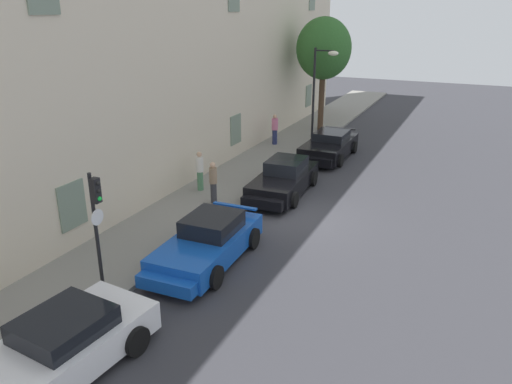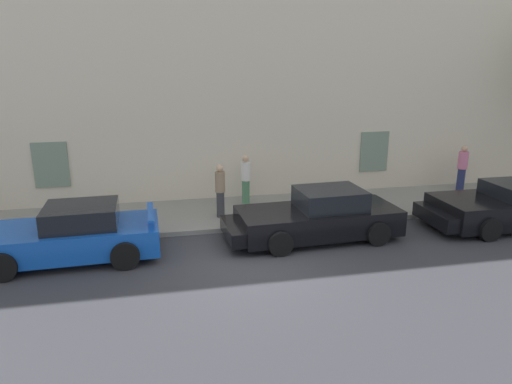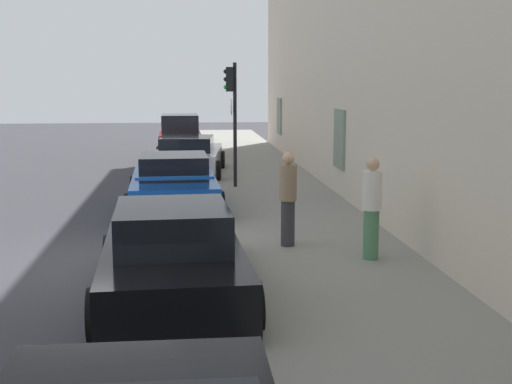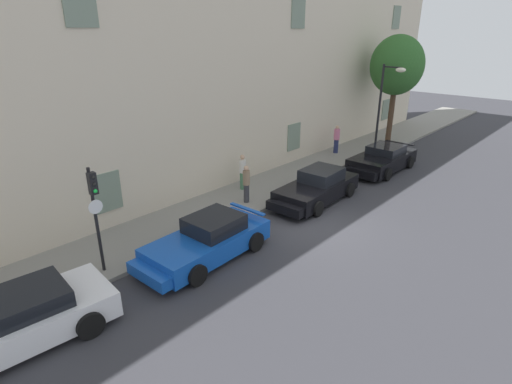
{
  "view_description": "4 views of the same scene",
  "coord_description": "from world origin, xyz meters",
  "px_view_note": "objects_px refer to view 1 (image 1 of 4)",
  "views": [
    {
      "loc": [
        -16.4,
        -5.96,
        7.48
      ],
      "look_at": [
        -0.45,
        1.4,
        0.89
      ],
      "focal_mm": 34.63,
      "sensor_mm": 36.0,
      "label": 1
    },
    {
      "loc": [
        -2.1,
        -10.3,
        4.81
      ],
      "look_at": [
        0.28,
        1.14,
        1.5
      ],
      "focal_mm": 32.05,
      "sensor_mm": 36.0,
      "label": 2
    },
    {
      "loc": [
        11.35,
        1.51,
        3.05
      ],
      "look_at": [
        -2.45,
        2.91,
        0.79
      ],
      "focal_mm": 47.76,
      "sensor_mm": 36.0,
      "label": 3
    },
    {
      "loc": [
        -12.33,
        -8.16,
        7.21
      ],
      "look_at": [
        -1.77,
        1.47,
        1.5
      ],
      "focal_mm": 28.49,
      "sensor_mm": 36.0,
      "label": 4
    }
  ],
  "objects_px": {
    "sportscar_tail_end": "(328,147)",
    "street_lamp": "(322,76)",
    "tree_near_kerb": "(324,49)",
    "traffic_light": "(96,213)",
    "pedestrian_admiring": "(200,170)",
    "pedestrian_strolling": "(275,129)",
    "sportscar_red_lead": "(47,358)",
    "sportscar_white_middle": "(282,181)",
    "pedestrian_bystander": "(213,182)",
    "sportscar_yellow_flank": "(206,245)"
  },
  "relations": [
    {
      "from": "tree_near_kerb",
      "to": "pedestrian_admiring",
      "type": "bearing_deg",
      "value": 174.59
    },
    {
      "from": "pedestrian_admiring",
      "to": "pedestrian_strolling",
      "type": "bearing_deg",
      "value": 0.24
    },
    {
      "from": "sportscar_white_middle",
      "to": "pedestrian_strolling",
      "type": "xyz_separation_m",
      "value": [
        6.98,
        3.27,
        0.41
      ]
    },
    {
      "from": "pedestrian_admiring",
      "to": "pedestrian_strolling",
      "type": "distance_m",
      "value": 8.3
    },
    {
      "from": "sportscar_red_lead",
      "to": "sportscar_yellow_flank",
      "type": "height_order",
      "value": "sportscar_yellow_flank"
    },
    {
      "from": "sportscar_red_lead",
      "to": "street_lamp",
      "type": "relative_size",
      "value": 0.98
    },
    {
      "from": "sportscar_tail_end",
      "to": "tree_near_kerb",
      "type": "relative_size",
      "value": 0.72
    },
    {
      "from": "sportscar_yellow_flank",
      "to": "pedestrian_strolling",
      "type": "distance_m",
      "value": 13.99
    },
    {
      "from": "pedestrian_strolling",
      "to": "pedestrian_bystander",
      "type": "xyz_separation_m",
      "value": [
        -9.34,
        -1.27,
        -0.0
      ]
    },
    {
      "from": "pedestrian_admiring",
      "to": "pedestrian_bystander",
      "type": "height_order",
      "value": "pedestrian_admiring"
    },
    {
      "from": "sportscar_red_lead",
      "to": "pedestrian_admiring",
      "type": "bearing_deg",
      "value": 14.78
    },
    {
      "from": "sportscar_red_lead",
      "to": "sportscar_tail_end",
      "type": "relative_size",
      "value": 1.05
    },
    {
      "from": "tree_near_kerb",
      "to": "pedestrian_bystander",
      "type": "relative_size",
      "value": 4.07
    },
    {
      "from": "sportscar_tail_end",
      "to": "street_lamp",
      "type": "xyz_separation_m",
      "value": [
        3.24,
        1.53,
        3.19
      ]
    },
    {
      "from": "traffic_light",
      "to": "pedestrian_strolling",
      "type": "height_order",
      "value": "traffic_light"
    },
    {
      "from": "sportscar_red_lead",
      "to": "sportscar_tail_end",
      "type": "height_order",
      "value": "sportscar_red_lead"
    },
    {
      "from": "traffic_light",
      "to": "street_lamp",
      "type": "xyz_separation_m",
      "value": [
        18.63,
        -0.12,
        1.31
      ]
    },
    {
      "from": "sportscar_red_lead",
      "to": "pedestrian_admiring",
      "type": "distance_m",
      "value": 11.58
    },
    {
      "from": "sportscar_white_middle",
      "to": "traffic_light",
      "type": "bearing_deg",
      "value": 171.02
    },
    {
      "from": "sportscar_white_middle",
      "to": "street_lamp",
      "type": "relative_size",
      "value": 0.96
    },
    {
      "from": "sportscar_red_lead",
      "to": "tree_near_kerb",
      "type": "distance_m",
      "value": 24.52
    },
    {
      "from": "sportscar_red_lead",
      "to": "street_lamp",
      "type": "bearing_deg",
      "value": 2.84
    },
    {
      "from": "sportscar_white_middle",
      "to": "pedestrian_admiring",
      "type": "distance_m",
      "value": 3.52
    },
    {
      "from": "pedestrian_admiring",
      "to": "sportscar_tail_end",
      "type": "bearing_deg",
      "value": -24.89
    },
    {
      "from": "tree_near_kerb",
      "to": "traffic_light",
      "type": "xyz_separation_m",
      "value": [
        -20.9,
        -0.54,
        -2.64
      ]
    },
    {
      "from": "sportscar_tail_end",
      "to": "traffic_light",
      "type": "bearing_deg",
      "value": 173.88
    },
    {
      "from": "traffic_light",
      "to": "pedestrian_bystander",
      "type": "height_order",
      "value": "traffic_light"
    },
    {
      "from": "street_lamp",
      "to": "pedestrian_admiring",
      "type": "relative_size",
      "value": 3.08
    },
    {
      "from": "sportscar_red_lead",
      "to": "pedestrian_bystander",
      "type": "bearing_deg",
      "value": 9.6
    },
    {
      "from": "traffic_light",
      "to": "sportscar_white_middle",
      "type": "bearing_deg",
      "value": -8.98
    },
    {
      "from": "sportscar_white_middle",
      "to": "pedestrian_bystander",
      "type": "relative_size",
      "value": 2.96
    },
    {
      "from": "traffic_light",
      "to": "pedestrian_strolling",
      "type": "xyz_separation_m",
      "value": [
        16.35,
        1.79,
        -1.45
      ]
    },
    {
      "from": "sportscar_red_lead",
      "to": "street_lamp",
      "type": "distance_m",
      "value": 22.03
    },
    {
      "from": "sportscar_white_middle",
      "to": "pedestrian_admiring",
      "type": "height_order",
      "value": "pedestrian_admiring"
    },
    {
      "from": "street_lamp",
      "to": "pedestrian_bystander",
      "type": "relative_size",
      "value": 3.1
    },
    {
      "from": "sportscar_white_middle",
      "to": "pedestrian_strolling",
      "type": "distance_m",
      "value": 7.72
    },
    {
      "from": "sportscar_tail_end",
      "to": "street_lamp",
      "type": "bearing_deg",
      "value": 25.34
    },
    {
      "from": "pedestrian_strolling",
      "to": "sportscar_red_lead",
      "type": "bearing_deg",
      "value": -171.29
    },
    {
      "from": "pedestrian_strolling",
      "to": "pedestrian_admiring",
      "type": "bearing_deg",
      "value": -179.76
    },
    {
      "from": "pedestrian_bystander",
      "to": "sportscar_yellow_flank",
      "type": "bearing_deg",
      "value": -153.63
    },
    {
      "from": "sportscar_yellow_flank",
      "to": "pedestrian_admiring",
      "type": "distance_m",
      "value": 6.25
    },
    {
      "from": "sportscar_tail_end",
      "to": "pedestrian_bystander",
      "type": "bearing_deg",
      "value": 165.46
    },
    {
      "from": "sportscar_yellow_flank",
      "to": "traffic_light",
      "type": "height_order",
      "value": "traffic_light"
    },
    {
      "from": "pedestrian_admiring",
      "to": "pedestrian_bystander",
      "type": "distance_m",
      "value": 1.61
    },
    {
      "from": "pedestrian_bystander",
      "to": "sportscar_tail_end",
      "type": "bearing_deg",
      "value": -14.54
    },
    {
      "from": "sportscar_white_middle",
      "to": "sportscar_tail_end",
      "type": "relative_size",
      "value": 1.01
    },
    {
      "from": "sportscar_tail_end",
      "to": "street_lamp",
      "type": "height_order",
      "value": "street_lamp"
    },
    {
      "from": "sportscar_red_lead",
      "to": "traffic_light",
      "type": "bearing_deg",
      "value": 20.87
    },
    {
      "from": "street_lamp",
      "to": "traffic_light",
      "type": "bearing_deg",
      "value": 179.64
    },
    {
      "from": "sportscar_yellow_flank",
      "to": "sportscar_tail_end",
      "type": "height_order",
      "value": "sportscar_yellow_flank"
    }
  ]
}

